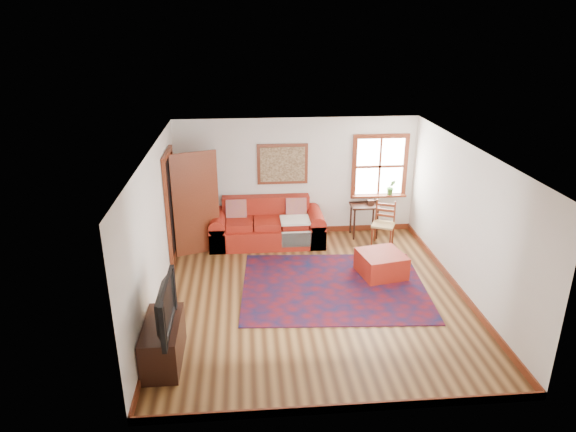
{
  "coord_description": "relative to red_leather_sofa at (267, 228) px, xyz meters",
  "views": [
    {
      "loc": [
        -1.07,
        -7.49,
        4.37
      ],
      "look_at": [
        -0.37,
        0.6,
        1.22
      ],
      "focal_mm": 32.0,
      "sensor_mm": 36.0,
      "label": 1
    }
  ],
  "objects": [
    {
      "name": "red_leather_sofa",
      "position": [
        0.0,
        0.0,
        0.0
      ],
      "size": [
        2.33,
        0.96,
        0.91
      ],
      "color": "maroon",
      "rests_on": "ground"
    },
    {
      "name": "media_cabinet",
      "position": [
        -1.59,
        -3.85,
        -0.01
      ],
      "size": [
        0.48,
        1.07,
        0.59
      ],
      "primitive_type": "cube",
      "color": "black",
      "rests_on": "ground"
    },
    {
      "name": "persian_rug",
      "position": [
        1.06,
        -2.02,
        -0.29
      ],
      "size": [
        3.3,
        2.71,
        0.02
      ],
      "primitive_type": "cube",
      "rotation": [
        0.0,
        0.0,
        -0.07
      ],
      "color": "#560C12",
      "rests_on": "ground"
    },
    {
      "name": "side_table",
      "position": [
        2.06,
        0.15,
        0.28
      ],
      "size": [
        0.59,
        0.44,
        0.71
      ],
      "color": "black",
      "rests_on": "ground"
    },
    {
      "name": "television",
      "position": [
        -1.57,
        -3.97,
        0.61
      ],
      "size": [
        0.15,
        1.12,
        0.64
      ],
      "primitive_type": "imported",
      "rotation": [
        0.0,
        0.0,
        1.57
      ],
      "color": "black",
      "rests_on": "media_cabinet"
    },
    {
      "name": "ground",
      "position": [
        0.66,
        -2.3,
        -0.3
      ],
      "size": [
        5.5,
        5.5,
        0.0
      ],
      "primitive_type": "plane",
      "color": "#462812",
      "rests_on": "ground"
    },
    {
      "name": "red_ottoman",
      "position": [
        1.98,
        -1.66,
        -0.09
      ],
      "size": [
        0.89,
        0.89,
        0.43
      ],
      "primitive_type": "cube",
      "rotation": [
        0.0,
        0.0,
        0.2
      ],
      "color": "maroon",
      "rests_on": "ground"
    },
    {
      "name": "window",
      "position": [
        2.44,
        0.41,
        1.01
      ],
      "size": [
        1.18,
        0.2,
        1.38
      ],
      "color": "white",
      "rests_on": "ground"
    },
    {
      "name": "candle_hurricane",
      "position": [
        -1.54,
        -3.41,
        0.37
      ],
      "size": [
        0.12,
        0.12,
        0.18
      ],
      "color": "silver",
      "rests_on": "media_cabinet"
    },
    {
      "name": "room_envelope",
      "position": [
        0.66,
        -2.28,
        1.35
      ],
      "size": [
        5.04,
        5.54,
        2.52
      ],
      "color": "silver",
      "rests_on": "ground"
    },
    {
      "name": "ladder_back_chair",
      "position": [
        2.36,
        -0.34,
        0.19
      ],
      "size": [
        0.56,
        0.55,
        0.92
      ],
      "color": "tan",
      "rests_on": "ground"
    },
    {
      "name": "framed_artwork",
      "position": [
        0.36,
        0.42,
        1.25
      ],
      "size": [
        1.05,
        0.07,
        0.85
      ],
      "color": "maroon",
      "rests_on": "ground"
    },
    {
      "name": "doorway",
      "position": [
        -1.55,
        -0.52,
        0.77
      ],
      "size": [
        0.89,
        1.08,
        2.14
      ],
      "color": "black",
      "rests_on": "ground"
    }
  ]
}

